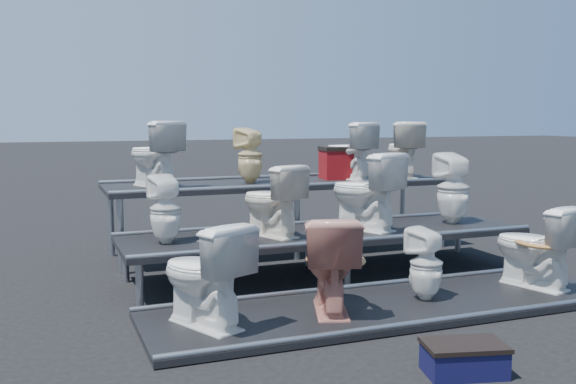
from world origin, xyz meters
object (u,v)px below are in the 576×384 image
object	(u,v)px
toilet_2	(426,264)
toilet_8	(154,154)
toilet_10	(348,151)
toilet_7	(453,188)
toilet_6	(364,191)
toilet_9	(250,155)
toilet_0	(203,274)
toilet_4	(165,209)
step_stool	(464,361)
toilet_1	(330,263)
toilet_5	(271,200)
red_crate	(342,165)
toilet_3	(534,246)
toilet_11	(403,150)

from	to	relation	value
toilet_2	toilet_8	bearing A→B (deg)	-74.64
toilet_10	toilet_7	bearing A→B (deg)	98.17
toilet_6	toilet_9	world-z (taller)	toilet_9
toilet_0	toilet_4	size ratio (longest dim) A/B	1.24
toilet_9	toilet_10	size ratio (longest dim) A/B	0.92
toilet_2	toilet_8	distance (m)	3.33
toilet_0	toilet_9	bearing A→B (deg)	-139.47
step_stool	toilet_10	bearing A→B (deg)	87.94
toilet_4	toilet_1	bearing A→B (deg)	121.63
toilet_7	step_stool	xyz separation A→B (m)	(-1.80, -2.67, -0.76)
toilet_5	toilet_7	xyz separation A→B (m)	(2.15, 0.00, 0.03)
toilet_2	toilet_7	world-z (taller)	toilet_7
toilet_2	red_crate	world-z (taller)	red_crate
toilet_5	red_crate	bearing A→B (deg)	-157.54
toilet_1	toilet_4	xyz separation A→B (m)	(-1.10, 1.30, 0.32)
toilet_6	toilet_10	world-z (taller)	toilet_10
toilet_4	toilet_9	distance (m)	1.85
step_stool	toilet_7	bearing A→B (deg)	70.06
toilet_5	toilet_10	distance (m)	2.02
toilet_1	toilet_3	xyz separation A→B (m)	(2.09, 0.00, -0.01)
toilet_3	toilet_9	xyz separation A→B (m)	(-1.94, 2.60, 0.74)
toilet_4	toilet_11	size ratio (longest dim) A/B	0.90
red_crate	step_stool	bearing A→B (deg)	-96.52
toilet_5	step_stool	distance (m)	2.79
toilet_8	toilet_10	size ratio (longest dim) A/B	1.03
toilet_1	toilet_4	distance (m)	1.73
red_crate	toilet_2	bearing A→B (deg)	-91.76
toilet_5	toilet_1	bearing A→B (deg)	70.58
toilet_11	toilet_1	bearing A→B (deg)	64.51
toilet_9	toilet_1	bearing A→B (deg)	62.15
toilet_6	toilet_8	distance (m)	2.39
toilet_0	toilet_4	world-z (taller)	toilet_4
toilet_6	toilet_11	size ratio (longest dim) A/B	1.13
toilet_9	toilet_11	world-z (taller)	toilet_11
toilet_4	toilet_10	bearing A→B (deg)	-161.45
toilet_1	step_stool	bearing A→B (deg)	122.38
toilet_2	step_stool	bearing A→B (deg)	45.48
toilet_6	red_crate	size ratio (longest dim) A/B	1.64
toilet_5	step_stool	world-z (taller)	toilet_5
toilet_7	toilet_9	size ratio (longest dim) A/B	1.19
toilet_11	red_crate	world-z (taller)	toilet_11
toilet_1	red_crate	world-z (taller)	red_crate
toilet_2	toilet_8	xyz separation A→B (m)	(-1.89, 2.60, 0.85)
toilet_1	toilet_11	distance (m)	3.52
toilet_3	toilet_6	xyz separation A→B (m)	(-1.10, 1.30, 0.42)
toilet_0	toilet_9	xyz separation A→B (m)	(1.21, 2.60, 0.73)
toilet_10	red_crate	size ratio (longest dim) A/B	1.44
toilet_2	toilet_10	bearing A→B (deg)	-122.39
toilet_11	red_crate	size ratio (longest dim) A/B	1.44
toilet_11	toilet_2	bearing A→B (deg)	78.21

